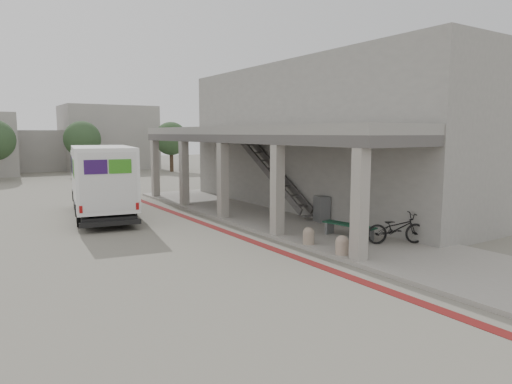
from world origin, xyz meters
TOP-DOWN VIEW (x-y plane):
  - ground at (0.00, 0.00)m, footprint 120.00×120.00m
  - bike_lane_stripe at (1.00, 2.00)m, footprint 0.35×40.00m
  - sidewalk at (4.00, 0.00)m, footprint 4.40×28.00m
  - transit_building at (6.83, 4.50)m, footprint 7.60×17.00m
  - distant_backdrop at (-2.84, 35.89)m, footprint 28.00×10.00m
  - tree_mid at (2.00, 30.00)m, footprint 3.20×3.20m
  - tree_right at (10.00, 29.00)m, footprint 3.20×3.20m
  - fedex_truck at (-2.06, 8.13)m, footprint 3.50×7.71m
  - bench at (3.88, -1.31)m, footprint 0.78×2.05m
  - bollard_near at (2.10, -2.83)m, footprint 0.39×0.39m
  - bollard_far at (2.10, -1.27)m, footprint 0.38×0.38m
  - utility_cabinet at (5.00, 1.39)m, footprint 0.61×0.73m
  - bicycle_black at (4.53, -2.81)m, footprint 2.06×1.50m

SIDE VIEW (x-z plane):
  - ground at x=0.00m, z-range 0.00..0.00m
  - bike_lane_stripe at x=1.00m, z-range 0.00..0.01m
  - sidewalk at x=4.00m, z-range 0.00..0.12m
  - bollard_far at x=2.10m, z-range 0.12..0.68m
  - bollard_near at x=2.10m, z-range 0.12..0.71m
  - bench at x=3.88m, z-range 0.22..0.69m
  - bicycle_black at x=4.53m, z-range 0.12..1.15m
  - utility_cabinet at x=5.00m, z-range 0.12..1.17m
  - fedex_truck at x=-2.06m, z-range 0.10..3.27m
  - distant_backdrop at x=-2.84m, z-range -0.55..5.95m
  - tree_mid at x=2.00m, z-range 0.78..5.58m
  - tree_right at x=10.00m, z-range 0.78..5.58m
  - transit_building at x=6.83m, z-range -0.10..6.90m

